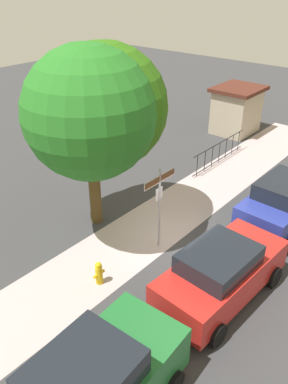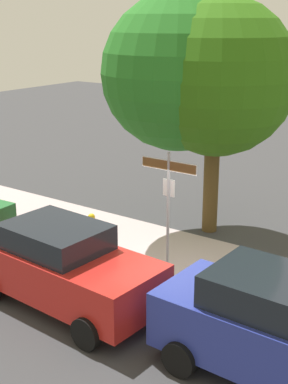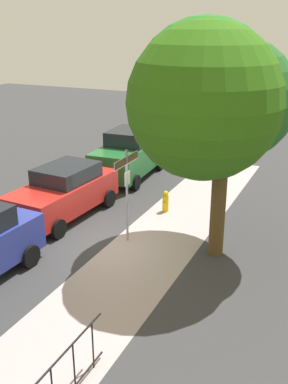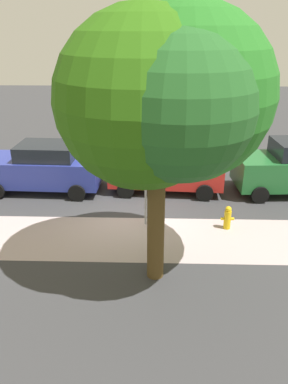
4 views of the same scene
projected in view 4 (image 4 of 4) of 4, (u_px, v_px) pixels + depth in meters
ground_plane at (132, 218)px, 12.66m from camera, size 60.00×60.00×0.00m
sidewalk_strip at (65, 237)px, 11.53m from camera, size 24.00×2.60×0.00m
street_sign at (146, 166)px, 11.44m from camera, size 1.51×0.07×2.91m
shade_tree at (168, 99)px, 8.37m from camera, size 5.06×4.60×6.58m
car_red at (167, 168)px, 14.48m from camera, size 4.42×2.23×1.78m
car_blue at (43, 167)px, 14.43m from camera, size 4.56×2.15×1.90m
fire_hydrant at (228, 218)px, 11.87m from camera, size 0.42×0.22×0.78m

